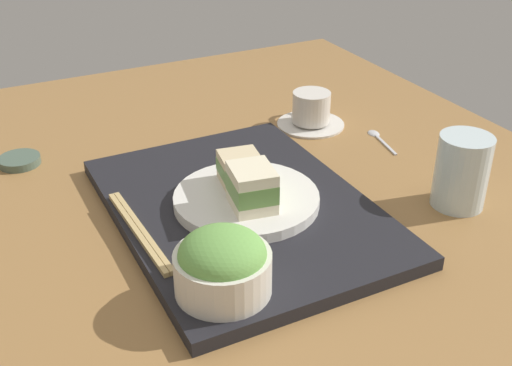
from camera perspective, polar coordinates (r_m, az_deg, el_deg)
name	(u,v)px	position (r cm, az deg, el deg)	size (l,w,h in cm)	color
ground_plane	(285,221)	(93.61, 2.60, -3.35)	(140.00, 100.00, 3.00)	olive
serving_tray	(242,209)	(91.42, -1.26, -2.36)	(45.95, 33.69, 1.95)	black
sandwich_plate	(246,199)	(90.44, -0.86, -1.44)	(20.54, 20.54, 1.53)	silver
sandwich_near	(241,170)	(91.75, -1.35, 1.16)	(7.54, 6.67, 4.40)	beige
sandwich_far	(252,188)	(85.85, -0.36, -0.40)	(7.37, 6.59, 5.85)	#EFE5C1
salad_bowl	(223,264)	(72.93, -2.98, -7.18)	(11.20, 11.20, 7.78)	silver
chopsticks_pair	(139,231)	(85.73, -10.30, -4.20)	(21.15, 2.22, 0.70)	tan
coffee_cup	(311,111)	(119.01, 4.89, 6.36)	(12.41, 12.41, 6.43)	silver
drinking_glass	(462,171)	(96.48, 17.76, 0.99)	(7.67, 7.67, 10.89)	silver
small_sauce_dish	(20,161)	(112.19, -20.20, 1.87)	(6.67, 6.67, 1.29)	#4C6051
teaspoon	(377,135)	(116.75, 10.69, 4.17)	(10.45, 3.28, 0.80)	silver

